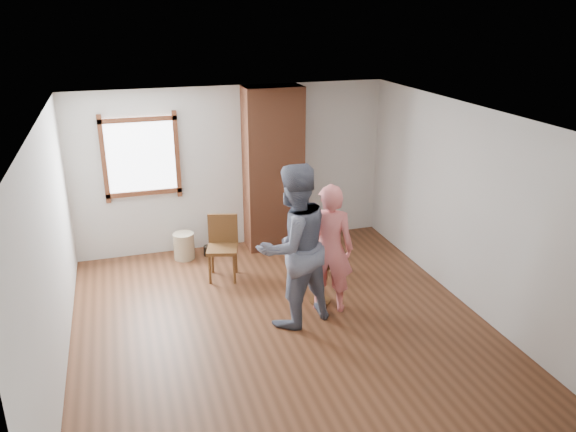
# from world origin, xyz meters

# --- Properties ---
(ground) EXTENTS (5.50, 5.50, 0.00)m
(ground) POSITION_xyz_m (0.00, 0.00, 0.00)
(ground) COLOR brown
(ground) RESTS_ON ground
(room_shell) EXTENTS (5.04, 5.52, 2.62)m
(room_shell) POSITION_xyz_m (-0.06, 0.61, 1.81)
(room_shell) COLOR silver
(room_shell) RESTS_ON ground
(brick_chimney) EXTENTS (0.90, 0.50, 2.60)m
(brick_chimney) POSITION_xyz_m (0.60, 2.50, 1.30)
(brick_chimney) COLOR #985436
(brick_chimney) RESTS_ON ground
(stoneware_crock) EXTENTS (0.40, 0.40, 0.42)m
(stoneware_crock) POSITION_xyz_m (-0.89, 2.40, 0.21)
(stoneware_crock) COLOR tan
(stoneware_crock) RESTS_ON ground
(dark_pot) EXTENTS (0.20, 0.20, 0.16)m
(dark_pot) POSITION_xyz_m (-0.51, 2.40, 0.08)
(dark_pot) COLOR black
(dark_pot) RESTS_ON ground
(dining_chair_left) EXTENTS (0.53, 0.53, 0.92)m
(dining_chair_left) POSITION_xyz_m (-0.41, 1.62, 0.52)
(dining_chair_left) COLOR brown
(dining_chair_left) RESTS_ON ground
(dining_chair_right) EXTENTS (0.46, 0.46, 0.82)m
(dining_chair_right) POSITION_xyz_m (0.89, 1.31, 0.46)
(dining_chair_right) COLOR brown
(dining_chair_right) RESTS_ON ground
(side_table) EXTENTS (0.40, 0.40, 0.60)m
(side_table) POSITION_xyz_m (0.66, 0.47, 0.40)
(side_table) COLOR brown
(side_table) RESTS_ON ground
(cake_plate) EXTENTS (0.18, 0.18, 0.01)m
(cake_plate) POSITION_xyz_m (0.66, 0.47, 0.60)
(cake_plate) COLOR white
(cake_plate) RESTS_ON side_table
(cake_slice) EXTENTS (0.08, 0.07, 0.06)m
(cake_slice) POSITION_xyz_m (0.67, 0.47, 0.64)
(cake_slice) COLOR white
(cake_slice) RESTS_ON cake_plate
(man) EXTENTS (1.20, 1.06, 2.05)m
(man) POSITION_xyz_m (0.17, 0.12, 1.02)
(man) COLOR #121932
(man) RESTS_ON ground
(person_pink) EXTENTS (0.74, 0.64, 1.71)m
(person_pink) POSITION_xyz_m (0.71, 0.29, 0.85)
(person_pink) COLOR #F37979
(person_pink) RESTS_ON ground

